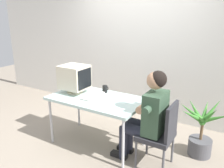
% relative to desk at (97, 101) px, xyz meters
% --- Properties ---
extents(ground_plane, '(12.00, 12.00, 0.00)m').
position_rel_desk_xyz_m(ground_plane, '(0.00, 0.00, -0.70)').
color(ground_plane, gray).
extents(wall_back, '(8.00, 0.10, 3.00)m').
position_rel_desk_xyz_m(wall_back, '(0.30, 1.40, 0.80)').
color(wall_back, silver).
rests_on(wall_back, ground_plane).
extents(desk, '(1.37, 0.77, 0.75)m').
position_rel_desk_xyz_m(desk, '(0.00, 0.00, 0.00)').
color(desk, '#B7B7BC').
rests_on(desk, ground_plane).
extents(crt_monitor, '(0.40, 0.35, 0.43)m').
position_rel_desk_xyz_m(crt_monitor, '(-0.41, 0.01, 0.29)').
color(crt_monitor, beige).
rests_on(crt_monitor, desk).
extents(keyboard, '(0.14, 0.42, 0.03)m').
position_rel_desk_xyz_m(keyboard, '(-0.08, 0.01, 0.07)').
color(keyboard, silver).
rests_on(keyboard, desk).
extents(office_chair, '(0.42, 0.42, 0.90)m').
position_rel_desk_xyz_m(office_chair, '(1.00, -0.04, -0.20)').
color(office_chair, '#4C4C51').
rests_on(office_chair, ground_plane).
extents(person_seated, '(0.69, 0.58, 1.28)m').
position_rel_desk_xyz_m(person_seated, '(0.82, -0.04, 0.01)').
color(person_seated, '#334C38').
rests_on(person_seated, ground_plane).
extents(potted_plant, '(0.71, 0.70, 0.84)m').
position_rel_desk_xyz_m(potted_plant, '(1.39, 0.51, -0.35)').
color(potted_plant, '#4C4C51').
rests_on(potted_plant, ground_plane).
extents(desk_mug, '(0.08, 0.09, 0.11)m').
position_rel_desk_xyz_m(desk_mug, '(-0.03, 0.27, 0.10)').
color(desk_mug, black).
rests_on(desk_mug, desk).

